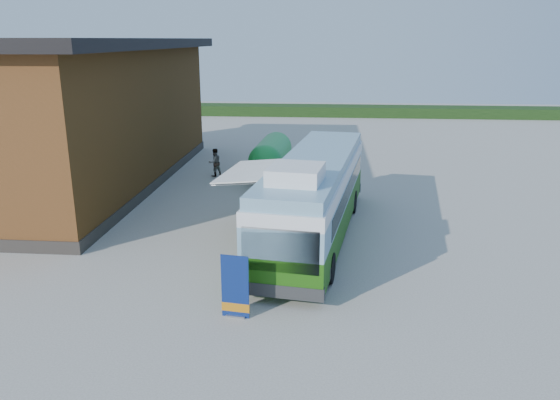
# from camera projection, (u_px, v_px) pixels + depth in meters

# --- Properties ---
(ground) EXTENTS (100.00, 100.00, 0.00)m
(ground) POSITION_uv_depth(u_px,v_px,m) (259.00, 261.00, 19.09)
(ground) COLOR #BCB7AD
(ground) RESTS_ON ground
(barn) EXTENTS (9.60, 21.20, 7.50)m
(barn) POSITION_uv_depth(u_px,v_px,m) (82.00, 116.00, 28.50)
(barn) COLOR brown
(barn) RESTS_ON ground
(hedge) EXTENTS (40.00, 3.00, 1.00)m
(hedge) POSITION_uv_depth(u_px,v_px,m) (385.00, 111.00, 54.59)
(hedge) COLOR #264419
(hedge) RESTS_ON ground
(bus) EXTENTS (4.21, 12.31, 3.71)m
(bus) POSITION_uv_depth(u_px,v_px,m) (315.00, 194.00, 20.82)
(bus) COLOR #287112
(bus) RESTS_ON ground
(awning) EXTENTS (2.98, 4.25, 0.50)m
(awning) POSITION_uv_depth(u_px,v_px,m) (260.00, 167.00, 21.11)
(awning) COLOR white
(awning) RESTS_ON ground
(banner) EXTENTS (0.80, 0.26, 1.85)m
(banner) POSITION_uv_depth(u_px,v_px,m) (235.00, 292.00, 15.04)
(banner) COLOR navy
(banner) RESTS_ON ground
(picnic_table) EXTENTS (1.36, 1.23, 0.72)m
(picnic_table) POSITION_uv_depth(u_px,v_px,m) (292.00, 256.00, 18.10)
(picnic_table) COLOR tan
(picnic_table) RESTS_ON ground
(person_a) EXTENTS (0.78, 0.68, 1.80)m
(person_a) POSITION_uv_depth(u_px,v_px,m) (301.00, 171.00, 28.24)
(person_a) COLOR #999999
(person_a) RESTS_ON ground
(person_b) EXTENTS (0.97, 0.95, 1.58)m
(person_b) POSITION_uv_depth(u_px,v_px,m) (215.00, 162.00, 30.68)
(person_b) COLOR #999999
(person_b) RESTS_ON ground
(slurry_tanker) EXTENTS (2.01, 6.08, 2.24)m
(slurry_tanker) POSITION_uv_depth(u_px,v_px,m) (271.00, 155.00, 30.20)
(slurry_tanker) COLOR green
(slurry_tanker) RESTS_ON ground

